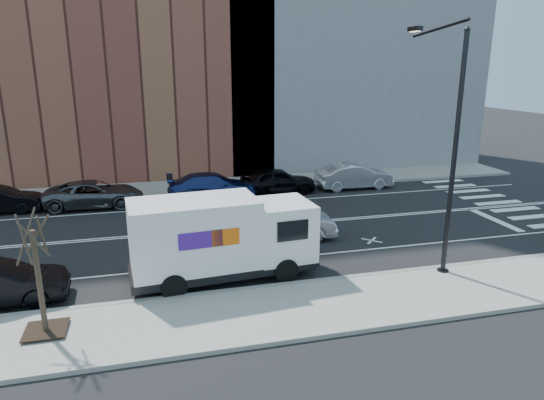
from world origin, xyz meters
TOP-DOWN VIEW (x-y plane):
  - ground at (0.00, 0.00)m, footprint 120.00×120.00m
  - sidewalk_near at (0.00, -8.80)m, footprint 44.00×3.60m
  - sidewalk_far at (0.00, 8.80)m, footprint 44.00×3.60m
  - curb_near at (0.00, -7.00)m, footprint 44.00×0.25m
  - curb_far at (0.00, 7.00)m, footprint 44.00×0.25m
  - crosswalk at (16.00, 0.00)m, footprint 3.00×14.00m
  - road_markings at (0.00, 0.00)m, footprint 40.00×8.60m
  - bldg_brick at (-8.00, 15.60)m, footprint 26.00×10.00m
  - streetlight at (7.00, -6.91)m, footprint 0.44×4.02m
  - street_tree at (-7.00, -8.40)m, footprint 1.20×1.20m
  - fedex_van at (-1.28, -5.60)m, footprint 7.07×2.90m
  - far_parked_c at (-6.85, 5.71)m, footprint 5.48×2.72m
  - far_parked_d at (-0.08, 5.73)m, footprint 5.50×2.37m
  - far_parked_e at (4.02, 6.07)m, footprint 4.78×1.97m
  - far_parked_f at (9.18, 6.02)m, footprint 4.97×1.75m
  - driving_sedan at (1.98, -2.08)m, footprint 5.13×2.11m

SIDE VIEW (x-z plane):
  - ground at x=0.00m, z-range 0.00..0.00m
  - crosswalk at x=16.00m, z-range 0.00..0.01m
  - road_markings at x=0.00m, z-range 0.00..0.01m
  - sidewalk_near at x=0.00m, z-range 0.00..0.15m
  - sidewalk_far at x=0.00m, z-range 0.00..0.15m
  - curb_near at x=0.00m, z-range 0.00..0.17m
  - curb_far at x=0.00m, z-range 0.00..0.17m
  - far_parked_c at x=-6.85m, z-range 0.00..1.49m
  - far_parked_d at x=-0.08m, z-range 0.00..1.58m
  - far_parked_e at x=4.02m, z-range 0.00..1.62m
  - far_parked_f at x=9.18m, z-range 0.00..1.63m
  - driving_sedan at x=1.98m, z-range 0.00..1.65m
  - street_tree at x=-7.00m, z-range -0.42..3.33m
  - fedex_van at x=-1.28m, z-range 0.08..3.23m
  - streetlight at x=7.00m, z-range 0.41..9.75m
  - bldg_brick at x=-8.00m, z-range 0.00..22.00m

